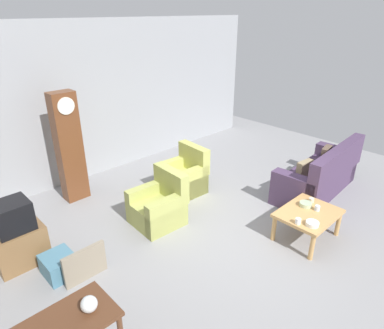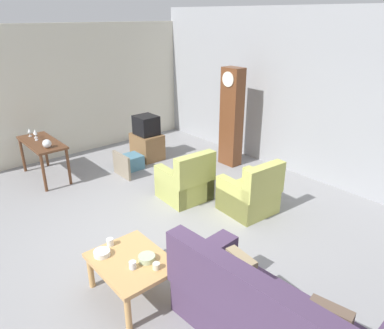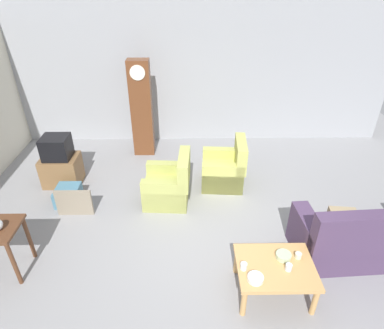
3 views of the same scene
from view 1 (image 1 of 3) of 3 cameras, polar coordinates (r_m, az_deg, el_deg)
The scene contains 17 objects.
ground_plane at distance 5.75m, azimuth 6.89°, elevation -11.16°, with size 10.40×10.40×0.00m, color gray.
garage_door_wall at distance 7.65m, azimuth -14.02°, elevation 10.72°, with size 8.40×0.16×3.20m, color #9EA0A5.
couch_floral at distance 7.13m, azimuth 20.57°, elevation -1.88°, with size 2.15×1.00×1.04m.
armchair_olive_near at distance 5.82m, azimuth -5.58°, elevation -7.02°, with size 0.83×0.81×0.92m.
armchair_olive_far at distance 6.75m, azimuth -1.44°, elevation -2.18°, with size 0.84×0.81×0.92m.
coffee_table_wood at distance 5.67m, azimuth 18.91°, elevation -8.14°, with size 0.96×0.76×0.47m.
grandfather_clock at distance 6.61m, azimuth -19.93°, elevation 2.67°, with size 0.44×0.30×2.07m.
tv_stand_cabinet at distance 5.54m, azimuth -27.00°, elevation -12.03°, with size 0.68×0.52×0.57m, color brown.
tv_crt at distance 5.29m, azimuth -28.02°, elevation -7.68°, with size 0.48×0.44×0.42m, color black.
framed_picture_leaning at distance 4.94m, azimuth -17.51°, elevation -15.69°, with size 0.60×0.05×0.48m, color gray.
storage_box_blue at distance 5.19m, azimuth -21.40°, elevation -15.46°, with size 0.40×0.45×0.30m, color teal.
glass_dome_cloche at distance 3.56m, azimuth -16.90°, elevation -21.51°, with size 0.16×0.16×0.16m, color silver.
cup_white_porcelain at distance 5.28m, azimuth 17.37°, elevation -9.06°, with size 0.08×0.08×0.09m, color white.
cup_blue_rimmed at distance 5.70m, azimuth 20.29°, elevation -6.88°, with size 0.08×0.08×0.09m, color silver.
cup_cream_tall at distance 5.91m, azimuth 19.41°, elevation -5.65°, with size 0.08×0.08×0.07m, color beige.
bowl_white_stacked at distance 5.31m, azimuth 19.55°, elevation -9.34°, with size 0.19×0.19×0.06m, color white.
bowl_shallow_green at distance 5.76m, azimuth 18.52°, elevation -6.36°, with size 0.19×0.19×0.06m, color #B2C69E.
Camera 1 is at (-3.70, -2.86, 3.35)m, focal length 31.77 mm.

